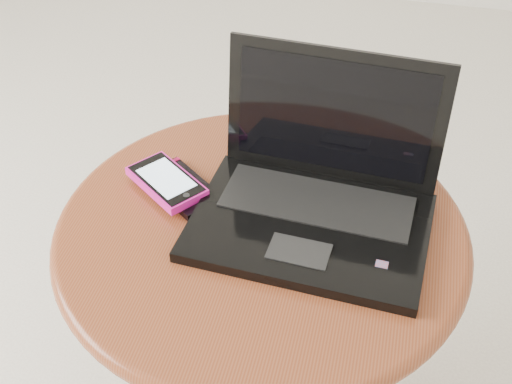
# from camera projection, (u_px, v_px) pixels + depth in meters

# --- Properties ---
(table) EXTENTS (0.60, 0.60, 0.48)m
(table) POSITION_uv_depth(u_px,v_px,m) (261.00, 273.00, 1.05)
(table) COLOR #5D2B19
(table) RESTS_ON ground
(laptop) EXTENTS (0.34, 0.28, 0.22)m
(laptop) POSITION_uv_depth(u_px,v_px,m) (317.00, 194.00, 0.97)
(laptop) COLOR black
(laptop) RESTS_ON table
(phone_black) EXTENTS (0.14, 0.13, 0.01)m
(phone_black) POSITION_uv_depth(u_px,v_px,m) (182.00, 188.00, 1.03)
(phone_black) COLOR black
(phone_black) RESTS_ON table
(phone_pink) EXTENTS (0.14, 0.13, 0.02)m
(phone_pink) POSITION_uv_depth(u_px,v_px,m) (167.00, 182.00, 1.03)
(phone_pink) COLOR #E8199F
(phone_pink) RESTS_ON phone_black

